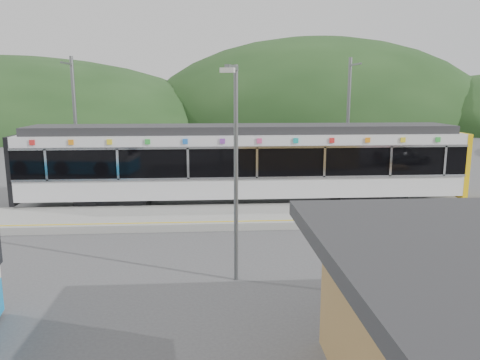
{
  "coord_description": "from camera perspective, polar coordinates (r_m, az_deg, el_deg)",
  "views": [
    {
      "loc": [
        -0.34,
        -15.59,
        5.33
      ],
      "look_at": [
        0.8,
        1.0,
        2.14
      ],
      "focal_mm": 35.0,
      "sensor_mm": 36.0,
      "label": 1
    }
  ],
  "objects": [
    {
      "name": "ground",
      "position": [
        16.48,
        -2.57,
        -8.02
      ],
      "size": [
        120.0,
        120.0,
        0.0
      ],
      "primitive_type": "plane",
      "color": "#4C4C4F",
      "rests_on": "ground"
    },
    {
      "name": "hills",
      "position": [
        22.51,
        13.06,
        -3.12
      ],
      "size": [
        146.0,
        149.0,
        26.0
      ],
      "color": "#1E3D19",
      "rests_on": "ground"
    },
    {
      "name": "platform",
      "position": [
        19.59,
        -2.81,
        -4.48
      ],
      "size": [
        26.0,
        3.2,
        0.3
      ],
      "primitive_type": "cube",
      "color": "#9E9E99",
      "rests_on": "ground"
    },
    {
      "name": "yellow_line",
      "position": [
        18.3,
        -2.73,
        -5.09
      ],
      "size": [
        26.0,
        0.1,
        0.01
      ],
      "primitive_type": "cube",
      "color": "yellow",
      "rests_on": "platform"
    },
    {
      "name": "train",
      "position": [
        21.9,
        0.42,
        2.29
      ],
      "size": [
        20.44,
        3.01,
        3.74
      ],
      "color": "black",
      "rests_on": "ground"
    },
    {
      "name": "catenary_mast_west",
      "position": [
        25.11,
        -19.44,
        6.41
      ],
      "size": [
        0.18,
        1.8,
        7.0
      ],
      "color": "slate",
      "rests_on": "ground"
    },
    {
      "name": "catenary_mast_east",
      "position": [
        25.3,
        13.03,
        6.78
      ],
      "size": [
        0.18,
        1.8,
        7.0
      ],
      "color": "slate",
      "rests_on": "ground"
    },
    {
      "name": "lamp_post",
      "position": [
        12.61,
        -0.47,
        2.89
      ],
      "size": [
        0.4,
        1.1,
        6.0
      ],
      "rotation": [
        0.0,
        0.0,
        -0.29
      ],
      "color": "slate",
      "rests_on": "ground"
    }
  ]
}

